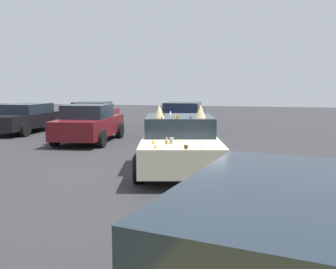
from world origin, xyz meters
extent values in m
plane|color=#2D2D30|center=(0.00, 0.00, 0.00)|extent=(60.00, 60.00, 0.00)
cube|color=beige|center=(0.00, 0.00, 0.58)|extent=(4.78, 2.84, 0.63)
cube|color=#1E2833|center=(0.13, 0.03, 1.14)|extent=(2.24, 2.09, 0.48)
cylinder|color=black|center=(-1.13, -1.24, 0.31)|extent=(0.66, 0.36, 0.63)
cylinder|color=black|center=(-1.57, 0.59, 0.31)|extent=(0.66, 0.36, 0.63)
cylinder|color=black|center=(1.57, -0.59, 0.31)|extent=(0.66, 0.36, 0.63)
cylinder|color=black|center=(1.13, 1.24, 0.31)|extent=(0.66, 0.36, 0.63)
ellipsoid|color=black|center=(1.62, 1.34, 0.73)|extent=(0.13, 0.05, 0.14)
ellipsoid|color=black|center=(-1.52, -1.32, 0.58)|extent=(0.16, 0.06, 0.16)
ellipsoid|color=black|center=(0.44, 1.06, 0.62)|extent=(0.11, 0.05, 0.10)
ellipsoid|color=black|center=(0.90, -0.74, 0.45)|extent=(0.12, 0.05, 0.08)
ellipsoid|color=black|center=(-1.33, -1.27, 0.74)|extent=(0.17, 0.06, 0.09)
ellipsoid|color=black|center=(1.57, 1.33, 0.45)|extent=(0.15, 0.05, 0.16)
sphere|color=#51381E|center=(-2.03, -0.56, 0.94)|extent=(0.10, 0.10, 0.10)
cylinder|color=gray|center=(-1.43, -0.12, 0.96)|extent=(0.12, 0.12, 0.13)
cone|color=orange|center=(-1.52, 0.27, 0.95)|extent=(0.10, 0.10, 0.10)
sphere|color=silver|center=(-1.63, -0.80, 0.93)|extent=(0.06, 0.06, 0.06)
cone|color=tan|center=(-1.22, -0.19, 0.93)|extent=(0.08, 0.08, 0.07)
cone|color=gray|center=(-1.27, 0.03, 0.97)|extent=(0.13, 0.13, 0.14)
cone|color=orange|center=(-2.09, 0.07, 0.94)|extent=(0.12, 0.12, 0.08)
cylinder|color=#A87A38|center=(-1.55, -0.04, 0.94)|extent=(0.08, 0.08, 0.09)
cone|color=gray|center=(-0.60, 0.30, 1.43)|extent=(0.05, 0.05, 0.11)
cylinder|color=#A87A38|center=(-0.66, -0.09, 1.42)|extent=(0.07, 0.07, 0.08)
cone|color=silver|center=(0.60, 0.37, 1.43)|extent=(0.09, 0.09, 0.11)
cone|color=black|center=(-0.38, -0.36, 1.41)|extent=(0.09, 0.09, 0.06)
cone|color=#A87A38|center=(-0.37, 0.02, 1.43)|extent=(0.12, 0.12, 0.11)
cylinder|color=black|center=(0.76, 0.64, 1.41)|extent=(0.09, 0.09, 0.07)
cone|color=black|center=(0.56, 0.56, 1.41)|extent=(0.10, 0.10, 0.07)
cone|color=#D8BC7F|center=(-0.26, -0.58, 1.54)|extent=(0.25, 0.25, 0.32)
cone|color=#D8BC7F|center=(-0.50, 0.40, 1.54)|extent=(0.25, 0.25, 0.32)
cube|color=#5B1419|center=(3.81, 4.32, 0.60)|extent=(4.06, 2.05, 0.68)
cube|color=#1E2833|center=(3.68, 4.31, 1.19)|extent=(1.83, 1.70, 0.50)
cylinder|color=black|center=(4.94, 5.30, 0.31)|extent=(0.63, 0.28, 0.61)
cylinder|color=black|center=(5.11, 3.58, 0.31)|extent=(0.63, 0.28, 0.61)
cylinder|color=black|center=(2.52, 5.07, 0.31)|extent=(0.63, 0.28, 0.61)
cylinder|color=black|center=(2.69, 3.35, 0.31)|extent=(0.63, 0.28, 0.61)
cube|color=navy|center=(7.32, 1.41, 0.59)|extent=(4.52, 1.94, 0.66)
cube|color=#1E2833|center=(7.72, 1.43, 1.15)|extent=(1.91, 1.67, 0.46)
cylinder|color=black|center=(5.99, 0.47, 0.31)|extent=(0.63, 0.25, 0.62)
cylinder|color=black|center=(5.91, 2.23, 0.31)|extent=(0.63, 0.25, 0.62)
cylinder|color=black|center=(8.74, 0.60, 0.31)|extent=(0.63, 0.25, 0.62)
cylinder|color=black|center=(8.66, 2.36, 0.31)|extent=(0.63, 0.25, 0.62)
cube|color=black|center=(5.84, 8.53, 0.57)|extent=(4.39, 1.77, 0.62)
cube|color=#1E2833|center=(6.01, 8.53, 1.10)|extent=(2.08, 1.61, 0.43)
cylinder|color=black|center=(4.49, 7.63, 0.31)|extent=(0.61, 0.23, 0.61)
cylinder|color=black|center=(7.21, 7.65, 0.31)|extent=(0.61, 0.23, 0.61)
cylinder|color=black|center=(7.19, 9.42, 0.31)|extent=(0.61, 0.23, 0.61)
cube|color=#5B1419|center=(8.19, 6.11, 0.60)|extent=(4.27, 2.38, 0.65)
cube|color=#1E2833|center=(7.80, 6.05, 1.14)|extent=(2.00, 1.87, 0.42)
cylinder|color=black|center=(9.28, 7.20, 0.33)|extent=(0.68, 0.32, 0.65)
cylinder|color=black|center=(9.57, 5.43, 0.33)|extent=(0.68, 0.32, 0.65)
cylinder|color=black|center=(6.81, 6.79, 0.33)|extent=(0.68, 0.32, 0.65)
cylinder|color=black|center=(7.10, 5.03, 0.33)|extent=(0.68, 0.32, 0.65)
cube|color=#1E2833|center=(-6.67, -2.26, 1.24)|extent=(2.51, 2.03, 0.50)
cylinder|color=black|center=(-5.39, -1.57, 0.33)|extent=(0.70, 0.34, 0.67)
camera|label=1|loc=(-9.20, -1.90, 2.16)|focal=39.43mm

